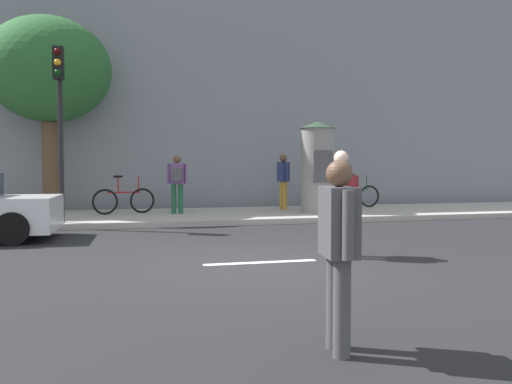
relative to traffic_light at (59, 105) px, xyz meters
name	(u,v)px	position (x,y,z in m)	size (l,w,h in m)	color
ground_plane	(261,263)	(3.55, -5.24, -2.93)	(80.00, 80.00, 0.00)	#232326
sidewalk_curb	(201,216)	(3.55, 1.76, -2.86)	(36.00, 4.00, 0.15)	#B2ADA3
lane_markings	(261,262)	(3.55, -5.24, -2.93)	(25.80, 0.16, 0.01)	silver
building_backdrop	(182,83)	(3.55, 6.76, 1.68)	(36.00, 5.00, 9.23)	gray
traffic_light	(59,105)	(0.00, 0.00, 0.00)	(0.24, 0.45, 4.12)	black
poster_column	(317,166)	(6.92, 1.33, -1.44)	(1.06, 1.06, 2.65)	gray
street_tree	(49,71)	(-0.66, 3.13, 1.31)	(3.55, 3.55, 5.64)	brown
pedestrian_in_light_jacket	(342,193)	(4.98, -5.05, -1.88)	(0.52, 0.52, 1.76)	#724C84
pedestrian_tallest	(339,242)	(3.19, -9.19, -2.03)	(0.29, 0.60, 1.55)	#4C4C51
pedestrian_with_bag	(283,177)	(6.23, 2.48, -1.78)	(0.33, 0.55, 1.72)	#B78C33
pedestrian_in_red_top	(177,179)	(2.89, 1.84, -1.80)	(0.56, 0.42, 1.66)	#1E5938
bicycle_leaning	(124,200)	(1.42, 2.12, -2.40)	(1.73, 0.48, 1.09)	black
bicycle_upright	(355,196)	(8.72, 2.64, -2.40)	(1.77, 0.19, 1.09)	black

